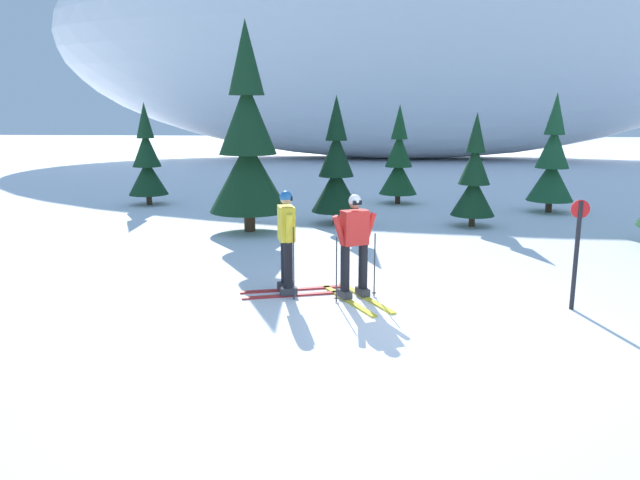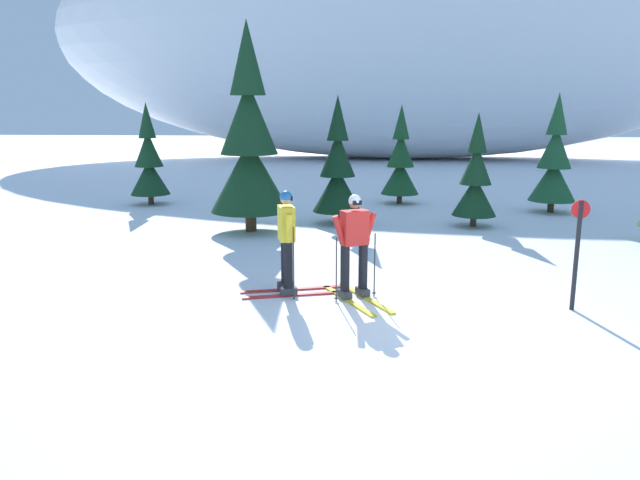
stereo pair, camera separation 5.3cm
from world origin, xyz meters
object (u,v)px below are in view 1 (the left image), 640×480
Objects in this scene: skier_yellow_jacket at (287,241)px; trail_marker_post at (577,249)px; pine_tree_center at (399,163)px; pine_tree_center_left at (336,171)px; pine_tree_far_left at (147,162)px; pine_tree_left at (248,146)px; skier_red_jacket at (355,245)px; pine_tree_right at (552,163)px; pine_tree_center_right at (474,179)px.

trail_marker_post is (4.51, -0.47, 0.05)m from skier_yellow_jacket.
pine_tree_center is at bearing 77.09° from skier_yellow_jacket.
trail_marker_post is at bearing -59.65° from pine_tree_center_left.
skier_yellow_jacket is 6.44m from pine_tree_center_left.
pine_tree_far_left is 5.80m from pine_tree_left.
pine_tree_center is at bearing 51.00° from pine_tree_left.
pine_tree_left is at bearing 137.19° from trail_marker_post.
pine_tree_far_left reaches higher than skier_yellow_jacket.
pine_tree_center_left is (2.13, 1.18, -0.73)m from pine_tree_left.
skier_red_jacket reaches higher than trail_marker_post.
skier_yellow_jacket is 1.02× the size of skier_red_jacket.
skier_red_jacket is 10.36m from pine_tree_center.
pine_tree_center_right is at bearing -137.54° from pine_tree_right.
skier_red_jacket is 0.50× the size of pine_tree_right.
pine_tree_center_right is (3.60, -0.10, -0.18)m from pine_tree_center_left.
skier_yellow_jacket is 10.38m from pine_tree_center.
pine_tree_center_left is at bearing -24.90° from pine_tree_far_left.
pine_tree_left reaches higher than pine_tree_far_left.
pine_tree_center_left is at bearing -159.49° from pine_tree_right.
pine_tree_far_left is at bearing 163.13° from pine_tree_center_right.
pine_tree_center_left reaches higher than pine_tree_far_left.
pine_tree_center is 1.85× the size of trail_marker_post.
pine_tree_far_left is at bearing -174.07° from pine_tree_center.
pine_tree_right is at bearing 52.32° from skier_yellow_jacket.
pine_tree_center_left reaches higher than skier_yellow_jacket.
pine_tree_center is (1.83, 3.71, -0.09)m from pine_tree_center_left.
trail_marker_post is at bearing -43.64° from pine_tree_far_left.
pine_tree_center_right is (2.96, 6.48, 0.34)m from skier_red_jacket.
skier_red_jacket is at bearing -114.59° from pine_tree_center_right.
skier_yellow_jacket is 0.55× the size of pine_tree_far_left.
skier_red_jacket is 11.67m from pine_tree_far_left.
pine_tree_left is at bearing -169.32° from pine_tree_center_right.
skier_red_jacket is 0.55× the size of pine_tree_center.
pine_tree_left is at bearing -44.85° from pine_tree_far_left.
pine_tree_center_left is 1.07× the size of pine_tree_center.
pine_tree_right is (8.39, 3.52, -0.68)m from pine_tree_left.
skier_red_jacket is 6.19m from pine_tree_left.
pine_tree_far_left is 12.48m from pine_tree_right.
skier_red_jacket is (1.12, -0.17, -0.02)m from skier_yellow_jacket.
pine_tree_left is at bearing 107.45° from skier_yellow_jacket.
pine_tree_right is (4.44, -1.37, 0.14)m from pine_tree_center.
pine_tree_left is (-1.64, 5.22, 1.24)m from skier_yellow_jacket.
pine_tree_left reaches higher than pine_tree_center_left.
pine_tree_center_left reaches higher than pine_tree_center_right.
pine_tree_left is 9.13m from pine_tree_right.
pine_tree_left is (-2.76, 5.40, 1.26)m from skier_red_jacket.
pine_tree_left is at bearing 117.13° from skier_red_jacket.
pine_tree_center is at bearing 63.73° from pine_tree_center_left.
pine_tree_right is at bearing -2.45° from pine_tree_far_left.
pine_tree_left reaches higher than skier_red_jacket.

